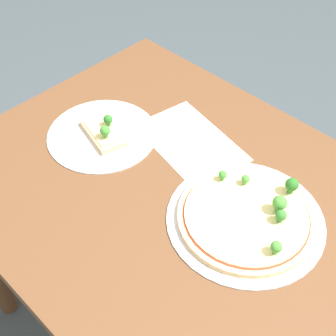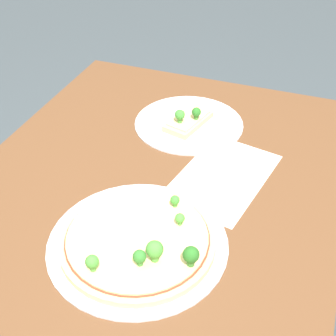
# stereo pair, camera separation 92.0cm
# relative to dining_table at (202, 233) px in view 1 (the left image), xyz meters

# --- Properties ---
(dining_table) EXTENTS (1.29, 0.86, 0.76)m
(dining_table) POSITION_rel_dining_table_xyz_m (0.00, 0.00, 0.00)
(dining_table) COLOR brown
(dining_table) RESTS_ON ground_plane
(pizza_tray_whole) EXTENTS (0.36, 0.36, 0.07)m
(pizza_tray_whole) POSITION_rel_dining_table_xyz_m (0.09, 0.04, 0.11)
(pizza_tray_whole) COLOR silver
(pizza_tray_whole) RESTS_ON dining_table
(pizza_tray_slice) EXTENTS (0.30, 0.30, 0.06)m
(pizza_tray_slice) POSITION_rel_dining_table_xyz_m (-0.36, 0.00, 0.11)
(pizza_tray_slice) COLOR silver
(pizza_tray_slice) RESTS_ON dining_table
(paper_menu) EXTENTS (0.33, 0.24, 0.00)m
(paper_menu) POSITION_rel_dining_table_xyz_m (-0.18, 0.15, 0.10)
(paper_menu) COLOR white
(paper_menu) RESTS_ON dining_table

